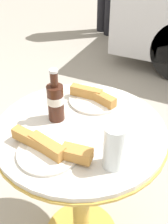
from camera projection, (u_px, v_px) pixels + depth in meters
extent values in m
cylinder|color=gold|center=(81.00, 190.00, 1.30)|extent=(0.08, 0.08, 0.71)
cylinder|color=gold|center=(80.00, 132.00, 1.10)|extent=(0.68, 0.68, 0.01)
cylinder|color=beige|center=(80.00, 129.00, 1.09)|extent=(0.67, 0.67, 0.02)
cylinder|color=#3D1E14|center=(56.00, 103.00, 1.08)|extent=(0.06, 0.06, 0.15)
cylinder|color=silver|center=(55.00, 99.00, 1.07)|extent=(0.07, 0.07, 0.03)
cylinder|color=#3D1E14|center=(54.00, 79.00, 1.02)|extent=(0.03, 0.03, 0.06)
cylinder|color=silver|center=(53.00, 71.00, 1.00)|extent=(0.03, 0.03, 0.01)
cylinder|color=black|center=(114.00, 151.00, 0.89)|extent=(0.06, 0.06, 0.12)
cylinder|color=silver|center=(114.00, 147.00, 0.88)|extent=(0.07, 0.07, 0.16)
cylinder|color=silver|center=(95.00, 100.00, 1.23)|extent=(0.23, 0.23, 0.01)
cube|color=white|center=(95.00, 98.00, 1.22)|extent=(0.17, 0.17, 0.00)
cube|color=#B77F3D|center=(86.00, 92.00, 1.22)|extent=(0.14, 0.04, 0.04)
cube|color=#B77F3D|center=(102.00, 98.00, 1.19)|extent=(0.14, 0.08, 0.04)
cylinder|color=silver|center=(48.00, 152.00, 0.96)|extent=(0.22, 0.22, 0.01)
cube|color=white|center=(48.00, 151.00, 0.96)|extent=(0.17, 0.17, 0.00)
cube|color=#B77F3D|center=(30.00, 138.00, 0.98)|extent=(0.15, 0.06, 0.04)
cube|color=#B77F3D|center=(47.00, 146.00, 0.94)|extent=(0.15, 0.07, 0.04)
cube|color=#B77F3D|center=(77.00, 154.00, 0.92)|extent=(0.11, 0.06, 0.04)
cylinder|color=black|center=(103.00, 2.00, 3.84)|extent=(0.15, 0.15, 0.80)
cylinder|color=black|center=(111.00, 5.00, 3.71)|extent=(0.15, 0.15, 0.80)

